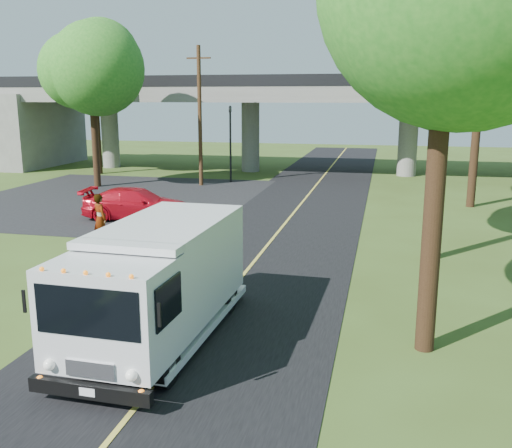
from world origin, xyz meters
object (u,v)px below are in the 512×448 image
(utility_pole, at_px, (200,116))
(step_van, at_px, (159,280))
(pedestrian, at_px, (100,218))
(tree_right_far, at_px, (488,46))
(red_sedan, at_px, (137,204))
(tree_left_far, at_px, (95,74))
(traffic_signal, at_px, (230,136))
(tree_left_lot, at_px, (92,62))

(utility_pole, distance_m, step_van, 25.01)
(utility_pole, distance_m, pedestrian, 15.85)
(tree_right_far, bearing_deg, red_sedan, -157.32)
(utility_pole, xyz_separation_m, tree_right_far, (16.71, -4.16, 3.71))
(utility_pole, relative_size, tree_left_far, 0.91)
(step_van, height_order, red_sedan, step_van)
(traffic_signal, height_order, tree_left_far, tree_left_far)
(red_sedan, xyz_separation_m, pedestrian, (0.39, -4.44, 0.24))
(traffic_signal, bearing_deg, step_van, -78.46)
(tree_right_far, relative_size, pedestrian, 5.54)
(tree_right_far, bearing_deg, step_van, -116.72)
(tree_right_far, distance_m, step_van, 23.08)
(traffic_signal, bearing_deg, utility_pole, -126.87)
(tree_left_lot, bearing_deg, tree_left_far, 116.57)
(step_van, relative_size, red_sedan, 1.31)
(tree_left_lot, height_order, red_sedan, tree_left_lot)
(red_sedan, bearing_deg, utility_pole, -4.99)
(traffic_signal, distance_m, utility_pole, 2.86)
(tree_left_lot, distance_m, tree_left_far, 6.72)
(tree_right_far, relative_size, tree_left_lot, 1.05)
(utility_pole, height_order, red_sedan, utility_pole)
(utility_pole, height_order, tree_left_far, tree_left_far)
(utility_pole, xyz_separation_m, step_van, (6.78, -23.88, -3.06))
(traffic_signal, relative_size, step_van, 0.76)
(utility_pole, xyz_separation_m, pedestrian, (0.78, -15.42, -3.60))
(tree_left_far, relative_size, red_sedan, 1.90)
(tree_left_far, bearing_deg, utility_pole, -22.43)
(tree_right_far, bearing_deg, pedestrian, -144.75)
(utility_pole, relative_size, step_van, 1.32)
(traffic_signal, height_order, utility_pole, utility_pole)
(utility_pole, distance_m, tree_left_far, 10.45)
(step_van, bearing_deg, tree_left_far, 121.84)
(tree_left_lot, relative_size, step_van, 1.54)
(traffic_signal, height_order, pedestrian, traffic_signal)
(utility_pole, relative_size, red_sedan, 1.73)
(tree_left_far, bearing_deg, tree_right_far, -17.10)
(pedestrian, bearing_deg, tree_left_far, -27.11)
(step_van, height_order, pedestrian, step_van)
(utility_pole, relative_size, pedestrian, 4.54)
(tree_right_far, relative_size, tree_left_far, 1.11)
(tree_left_far, bearing_deg, traffic_signal, -9.65)
(traffic_signal, relative_size, tree_left_lot, 0.50)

